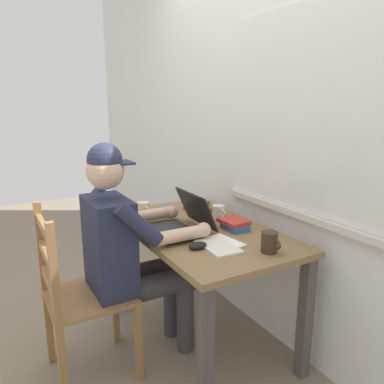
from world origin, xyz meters
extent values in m
plane|color=gray|center=(0.00, 0.00, 0.00)|extent=(8.00, 8.00, 0.00)
cube|color=silver|center=(0.00, 0.43, 1.30)|extent=(6.00, 0.04, 2.60)
cube|color=silver|center=(0.33, 0.41, 1.39)|extent=(1.08, 0.01, 1.06)
cube|color=beige|center=(0.33, 0.40, 0.84)|extent=(1.14, 0.06, 0.04)
cube|color=olive|center=(0.00, 0.00, 0.70)|extent=(1.21, 0.71, 0.03)
cube|color=#4C4742|center=(-0.56, -0.30, 0.34)|extent=(0.06, 0.06, 0.68)
cube|color=#4C4742|center=(0.56, -0.30, 0.34)|extent=(0.06, 0.06, 0.68)
cube|color=#4C4742|center=(-0.56, 0.30, 0.34)|extent=(0.06, 0.06, 0.68)
cube|color=#4C4742|center=(0.56, 0.30, 0.34)|extent=(0.06, 0.06, 0.68)
cube|color=#232842|center=(-0.03, -0.53, 0.71)|extent=(0.34, 0.20, 0.50)
sphere|color=#DBB293|center=(-0.03, -0.53, 1.10)|extent=(0.19, 0.19, 0.19)
sphere|color=#282D47|center=(-0.03, -0.53, 1.15)|extent=(0.17, 0.17, 0.17)
cube|color=#282D47|center=(-0.03, -0.45, 1.13)|extent=(0.13, 0.10, 0.01)
cylinder|color=#38383D|center=(-0.12, -0.33, 0.46)|extent=(0.13, 0.40, 0.13)
cylinder|color=#38383D|center=(0.06, -0.33, 0.46)|extent=(0.13, 0.40, 0.13)
cylinder|color=#38383D|center=(-0.12, -0.13, 0.23)|extent=(0.10, 0.10, 0.46)
cylinder|color=#38383D|center=(0.06, -0.13, 0.23)|extent=(0.10, 0.10, 0.46)
cylinder|color=#232842|center=(-0.23, -0.44, 0.86)|extent=(0.10, 0.25, 0.25)
cylinder|color=#DBB293|center=(-0.23, -0.21, 0.77)|extent=(0.07, 0.28, 0.07)
sphere|color=#DBB293|center=(-0.22, -0.07, 0.77)|extent=(0.08, 0.08, 0.08)
cylinder|color=#232842|center=(0.17, -0.44, 0.86)|extent=(0.10, 0.25, 0.25)
cylinder|color=#DBB293|center=(0.17, -0.21, 0.77)|extent=(0.07, 0.28, 0.07)
sphere|color=#DBB293|center=(0.16, -0.07, 0.77)|extent=(0.08, 0.08, 0.08)
cube|color=olive|center=(-0.03, -0.65, 0.45)|extent=(0.42, 0.42, 0.02)
cube|color=olive|center=(0.16, -0.46, 0.22)|extent=(0.04, 0.04, 0.44)
cube|color=olive|center=(-0.22, -0.46, 0.22)|extent=(0.04, 0.04, 0.44)
cube|color=olive|center=(0.16, -0.84, 0.22)|extent=(0.04, 0.04, 0.44)
cube|color=olive|center=(-0.22, -0.84, 0.22)|extent=(0.04, 0.04, 0.44)
cube|color=olive|center=(0.16, -0.84, 0.70)|extent=(0.04, 0.04, 0.48)
cube|color=olive|center=(-0.22, -0.84, 0.70)|extent=(0.04, 0.04, 0.48)
cube|color=olive|center=(-0.03, -0.84, 0.58)|extent=(0.36, 0.02, 0.04)
cube|color=olive|center=(-0.03, -0.84, 0.72)|extent=(0.36, 0.02, 0.04)
cube|color=olive|center=(-0.03, -0.84, 0.86)|extent=(0.36, 0.02, 0.04)
cube|color=black|center=(-0.01, -0.18, 0.73)|extent=(0.33, 0.23, 0.02)
cube|color=#2B2B2D|center=(-0.01, -0.18, 0.74)|extent=(0.29, 0.17, 0.00)
cube|color=black|center=(-0.01, -0.02, 0.84)|extent=(0.33, 0.10, 0.20)
cube|color=#99A8B2|center=(-0.01, -0.02, 0.84)|extent=(0.29, 0.08, 0.17)
ellipsoid|color=black|center=(0.27, -0.17, 0.74)|extent=(0.06, 0.10, 0.03)
cylinder|color=beige|center=(-0.40, -0.19, 0.76)|extent=(0.08, 0.08, 0.09)
torus|color=beige|center=(-0.35, -0.19, 0.77)|extent=(0.05, 0.01, 0.05)
cylinder|color=#38281E|center=(0.48, 0.11, 0.77)|extent=(0.08, 0.08, 0.10)
torus|color=#38281E|center=(0.53, 0.11, 0.78)|extent=(0.05, 0.01, 0.05)
cylinder|color=silver|center=(-0.10, 0.19, 0.76)|extent=(0.08, 0.08, 0.09)
torus|color=silver|center=(-0.05, 0.19, 0.77)|extent=(0.05, 0.01, 0.05)
cube|color=#BC332D|center=(-0.31, 0.17, 0.73)|extent=(0.16, 0.14, 0.03)
cube|color=gold|center=(-0.31, 0.17, 0.76)|extent=(0.16, 0.13, 0.03)
cube|color=#38844C|center=(-0.31, 0.16, 0.79)|extent=(0.16, 0.11, 0.03)
cube|color=#2D5B9E|center=(0.12, 0.16, 0.73)|extent=(0.17, 0.12, 0.03)
cube|color=#BC332D|center=(0.10, 0.16, 0.76)|extent=(0.17, 0.14, 0.02)
cube|color=white|center=(0.27, -0.04, 0.72)|extent=(0.23, 0.21, 0.01)
cube|color=silver|center=(0.30, -0.07, 0.72)|extent=(0.26, 0.16, 0.01)
cube|color=teal|center=(-0.47, 0.02, 0.72)|extent=(0.15, 0.12, 0.00)
camera|label=1|loc=(1.78, -1.06, 1.43)|focal=35.05mm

